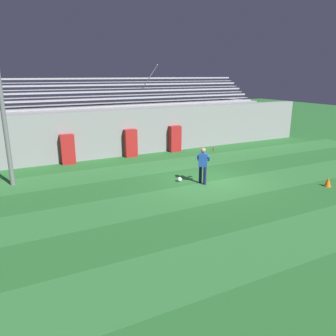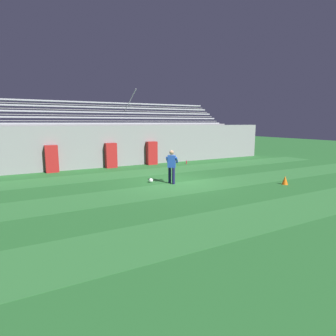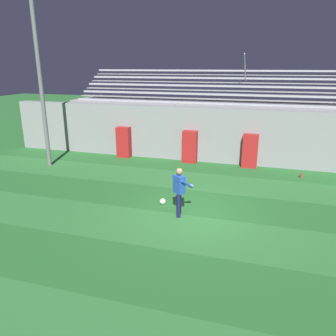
{
  "view_description": "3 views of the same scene",
  "coord_description": "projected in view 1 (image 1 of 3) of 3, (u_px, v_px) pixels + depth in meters",
  "views": [
    {
      "loc": [
        -8.3,
        -12.32,
        4.84
      ],
      "look_at": [
        -1.99,
        0.06,
        0.84
      ],
      "focal_mm": 35.0,
      "sensor_mm": 36.0,
      "label": 1
    },
    {
      "loc": [
        -7.22,
        -12.24,
        3.02
      ],
      "look_at": [
        -0.38,
        0.1,
        0.72
      ],
      "focal_mm": 30.0,
      "sensor_mm": 36.0,
      "label": 2
    },
    {
      "loc": [
        2.1,
        -10.14,
        4.86
      ],
      "look_at": [
        -1.27,
        1.18,
        1.14
      ],
      "focal_mm": 35.0,
      "sensor_mm": 36.0,
      "label": 3
    }
  ],
  "objects": [
    {
      "name": "bleacher_stand",
      "position": [
        136.0,
        124.0,
        22.66
      ],
      "size": [
        18.0,
        4.05,
        5.43
      ],
      "color": "gray",
      "rests_on": "ground"
    },
    {
      "name": "ground_plane",
      "position": [
        206.0,
        180.0,
        15.5
      ],
      "size": [
        80.0,
        80.0,
        0.0
      ],
      "primitive_type": "plane",
      "color": "#286B2D"
    },
    {
      "name": "back_wall",
      "position": [
        150.0,
        131.0,
        20.68
      ],
      "size": [
        24.0,
        0.6,
        2.8
      ],
      "primitive_type": "cube",
      "color": "gray",
      "rests_on": "ground"
    },
    {
      "name": "soccer_ball",
      "position": [
        179.0,
        179.0,
        15.25
      ],
      "size": [
        0.22,
        0.22,
        0.22
      ],
      "primitive_type": "sphere",
      "color": "white",
      "rests_on": "ground"
    },
    {
      "name": "padding_pillar_far_left",
      "position": [
        68.0,
        149.0,
        18.09
      ],
      "size": [
        0.74,
        0.44,
        1.66
      ],
      "primitive_type": "cube",
      "color": "#B21E1E",
      "rests_on": "ground"
    },
    {
      "name": "traffic_cone",
      "position": [
        328.0,
        182.0,
        14.58
      ],
      "size": [
        0.3,
        0.3,
        0.42
      ],
      "primitive_type": "cone",
      "color": "orange",
      "rests_on": "ground"
    },
    {
      "name": "padding_pillar_gate_left",
      "position": [
        131.0,
        143.0,
        19.71
      ],
      "size": [
        0.74,
        0.44,
        1.66
      ],
      "primitive_type": "cube",
      "color": "#B21E1E",
      "rests_on": "ground"
    },
    {
      "name": "padding_pillar_gate_right",
      "position": [
        175.0,
        139.0,
        21.03
      ],
      "size": [
        0.74,
        0.44,
        1.66
      ],
      "primitive_type": "cube",
      "color": "#B21E1E",
      "rests_on": "ground"
    },
    {
      "name": "goalkeeper",
      "position": [
        203.0,
        163.0,
        14.76
      ],
      "size": [
        0.74,
        0.73,
        1.67
      ],
      "color": "#19194C",
      "rests_on": "ground"
    },
    {
      "name": "turf_stripe_far",
      "position": [
        174.0,
        164.0,
        18.22
      ],
      "size": [
        28.0,
        2.29,
        0.01
      ],
      "primitive_type": "cube",
      "color": "#337A38",
      "rests_on": "ground"
    },
    {
      "name": "turf_stripe_mid",
      "position": [
        224.0,
        189.0,
        14.29
      ],
      "size": [
        28.0,
        2.29,
        0.01
      ],
      "primitive_type": "cube",
      "color": "#337A38",
      "rests_on": "ground"
    },
    {
      "name": "water_bottle",
      "position": [
        214.0,
        149.0,
        21.4
      ],
      "size": [
        0.07,
        0.07,
        0.24
      ],
      "primitive_type": "cylinder",
      "color": "red",
      "rests_on": "ground"
    },
    {
      "name": "turf_stripe_near",
      "position": [
        311.0,
        233.0,
        10.37
      ],
      "size": [
        28.0,
        2.29,
        0.01
      ],
      "primitive_type": "cube",
      "color": "#337A38",
      "rests_on": "ground"
    }
  ]
}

